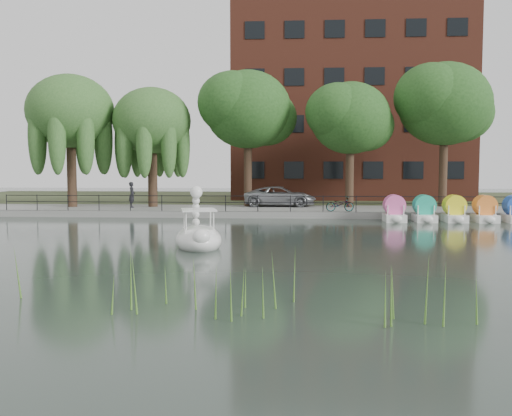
# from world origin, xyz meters

# --- Properties ---
(ground_plane) EXTENTS (120.00, 120.00, 0.00)m
(ground_plane) POSITION_xyz_m (0.00, 0.00, 0.00)
(ground_plane) COLOR #3C4842
(promenade) EXTENTS (40.00, 6.00, 0.40)m
(promenade) POSITION_xyz_m (0.00, 16.00, 0.20)
(promenade) COLOR gray
(promenade) RESTS_ON ground_plane
(kerb) EXTENTS (40.00, 0.25, 0.40)m
(kerb) POSITION_xyz_m (0.00, 13.05, 0.20)
(kerb) COLOR gray
(kerb) RESTS_ON ground_plane
(land_strip) EXTENTS (60.00, 22.00, 0.36)m
(land_strip) POSITION_xyz_m (0.00, 30.00, 0.18)
(land_strip) COLOR #47512D
(land_strip) RESTS_ON ground_plane
(railing) EXTENTS (32.00, 0.05, 1.00)m
(railing) POSITION_xyz_m (0.00, 13.25, 1.15)
(railing) COLOR black
(railing) RESTS_ON promenade
(apartment_building) EXTENTS (20.00, 10.07, 18.00)m
(apartment_building) POSITION_xyz_m (7.00, 29.97, 9.36)
(apartment_building) COLOR #4C1E16
(apartment_building) RESTS_ON land_strip
(willow_left) EXTENTS (5.88, 5.88, 9.01)m
(willow_left) POSITION_xyz_m (-13.00, 16.50, 6.87)
(willow_left) COLOR #473323
(willow_left) RESTS_ON promenade
(willow_mid) EXTENTS (5.32, 5.32, 8.15)m
(willow_mid) POSITION_xyz_m (-7.50, 17.00, 6.25)
(willow_mid) COLOR #473323
(willow_mid) RESTS_ON promenade
(broadleaf_center) EXTENTS (6.00, 6.00, 9.25)m
(broadleaf_center) POSITION_xyz_m (-1.00, 18.00, 7.06)
(broadleaf_center) COLOR #473323
(broadleaf_center) RESTS_ON promenade
(broadleaf_right) EXTENTS (5.40, 5.40, 8.32)m
(broadleaf_right) POSITION_xyz_m (6.00, 17.50, 6.39)
(broadleaf_right) COLOR #473323
(broadleaf_right) RESTS_ON promenade
(broadleaf_far) EXTENTS (6.30, 6.30, 9.71)m
(broadleaf_far) POSITION_xyz_m (12.50, 18.50, 7.40)
(broadleaf_far) COLOR #473323
(broadleaf_far) RESTS_ON promenade
(minivan) EXTENTS (2.70, 5.75, 1.59)m
(minivan) POSITION_xyz_m (1.26, 17.85, 1.20)
(minivan) COLOR gray
(minivan) RESTS_ON promenade
(bicycle) EXTENTS (0.82, 1.78, 1.00)m
(bicycle) POSITION_xyz_m (5.05, 13.57, 0.90)
(bicycle) COLOR gray
(bicycle) RESTS_ON promenade
(pedestrian) EXTENTS (0.69, 0.83, 1.98)m
(pedestrian) POSITION_xyz_m (-8.67, 15.96, 1.39)
(pedestrian) COLOR black
(pedestrian) RESTS_ON promenade
(swan_boat) EXTENTS (2.42, 3.18, 2.40)m
(swan_boat) POSITION_xyz_m (-1.52, 0.32, 0.53)
(swan_boat) COLOR white
(swan_boat) RESTS_ON ground_plane
(pedal_boat_row) EXTENTS (9.65, 1.70, 1.40)m
(pedal_boat_row) POSITION_xyz_m (12.25, 11.50, 0.61)
(pedal_boat_row) COLOR white
(pedal_boat_row) RESTS_ON ground_plane
(reed_bank) EXTENTS (24.00, 2.40, 1.20)m
(reed_bank) POSITION_xyz_m (2.00, -9.50, 0.60)
(reed_bank) COLOR #669938
(reed_bank) RESTS_ON ground_plane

